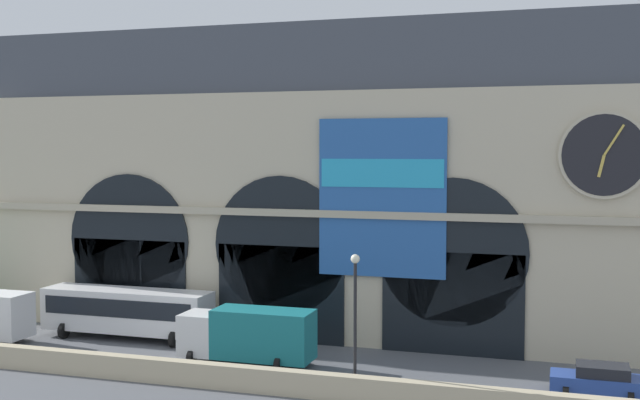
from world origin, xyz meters
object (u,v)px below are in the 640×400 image
object	(u,v)px
bus_midwest	(127,311)
box_truck_center	(248,334)
car_east	(599,380)
street_lamp_quayside	(355,306)

from	to	relation	value
bus_midwest	box_truck_center	bearing A→B (deg)	-18.94
car_east	street_lamp_quayside	distance (m)	12.32
street_lamp_quayside	box_truck_center	bearing A→B (deg)	152.71
bus_midwest	car_east	world-z (taller)	bus_midwest
bus_midwest	box_truck_center	xyz separation A→B (m)	(9.59, -3.29, -0.08)
street_lamp_quayside	car_east	bearing A→B (deg)	17.51
car_east	bus_midwest	bearing A→B (deg)	173.07
bus_midwest	street_lamp_quayside	world-z (taller)	street_lamp_quayside
car_east	box_truck_center	bearing A→B (deg)	179.69
box_truck_center	street_lamp_quayside	size ratio (longest dim) A/B	1.09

